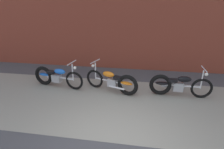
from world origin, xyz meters
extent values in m
plane|color=#47474C|center=(0.00, 0.00, 0.00)|extent=(80.00, 80.00, 0.00)
cube|color=gray|center=(0.00, 1.75, 0.00)|extent=(36.00, 3.50, 0.01)
cube|color=brown|center=(0.00, 5.20, 3.02)|extent=(36.00, 0.50, 6.04)
torus|color=black|center=(-1.82, 2.46, 0.34)|extent=(0.68, 0.19, 0.68)
torus|color=black|center=(-3.10, 2.67, 0.36)|extent=(0.74, 0.25, 0.73)
cylinder|color=silver|center=(-2.46, 2.56, 0.38)|extent=(1.23, 0.25, 0.06)
cube|color=#99999E|center=(-2.54, 2.57, 0.34)|extent=(0.35, 0.27, 0.28)
ellipsoid|color=blue|center=(-2.38, 2.55, 0.62)|extent=(0.46, 0.26, 0.20)
ellipsoid|color=blue|center=(-3.05, 2.66, 0.42)|extent=(0.46, 0.25, 0.10)
cube|color=black|center=(-2.73, 2.61, 0.56)|extent=(0.31, 0.24, 0.08)
cylinder|color=silver|center=(-1.85, 2.46, 0.65)|extent=(0.05, 0.05, 0.62)
cylinder|color=silver|center=(-1.85, 2.46, 1.01)|extent=(0.12, 0.58, 0.03)
sphere|color=white|center=(-1.76, 2.45, 0.83)|extent=(0.11, 0.11, 0.11)
cylinder|color=silver|center=(-2.75, 2.76, 0.26)|extent=(0.55, 0.15, 0.06)
torus|color=black|center=(-1.14, 2.74, 0.34)|extent=(0.67, 0.30, 0.68)
torus|color=black|center=(0.09, 2.32, 0.36)|extent=(0.73, 0.36, 0.73)
cylinder|color=silver|center=(-0.52, 2.53, 0.38)|extent=(1.19, 0.45, 0.06)
cube|color=#99999E|center=(-0.45, 2.51, 0.34)|extent=(0.37, 0.31, 0.28)
ellipsoid|color=orange|center=(-0.60, 2.56, 0.62)|extent=(0.48, 0.32, 0.20)
ellipsoid|color=orange|center=(0.04, 2.34, 0.42)|extent=(0.47, 0.31, 0.10)
cube|color=black|center=(-0.26, 2.44, 0.56)|extent=(0.33, 0.28, 0.08)
cylinder|color=silver|center=(-1.10, 2.73, 0.65)|extent=(0.06, 0.06, 0.62)
cylinder|color=silver|center=(-1.10, 2.73, 1.01)|extent=(0.22, 0.56, 0.03)
sphere|color=white|center=(-1.20, 2.76, 0.83)|extent=(0.11, 0.11, 0.11)
cylinder|color=silver|center=(-0.27, 2.29, 0.26)|extent=(0.54, 0.23, 0.06)
torus|color=black|center=(2.47, 2.52, 0.34)|extent=(0.68, 0.09, 0.68)
torus|color=black|center=(1.17, 2.53, 0.36)|extent=(0.73, 0.14, 0.73)
cylinder|color=silver|center=(1.82, 2.52, 0.38)|extent=(1.24, 0.07, 0.06)
cube|color=#99999E|center=(1.74, 2.52, 0.34)|extent=(0.32, 0.22, 0.28)
ellipsoid|color=black|center=(1.90, 2.52, 0.62)|extent=(0.44, 0.19, 0.20)
ellipsoid|color=black|center=(1.22, 2.53, 0.42)|extent=(0.44, 0.18, 0.10)
cube|color=black|center=(1.54, 2.53, 0.56)|extent=(0.28, 0.20, 0.08)
cylinder|color=silver|center=(2.43, 2.52, 0.65)|extent=(0.04, 0.04, 0.62)
cylinder|color=silver|center=(2.43, 2.52, 1.01)|extent=(0.04, 0.58, 0.03)
sphere|color=white|center=(2.53, 2.52, 0.83)|extent=(0.11, 0.11, 0.11)
cylinder|color=silver|center=(1.50, 2.68, 0.26)|extent=(0.55, 0.07, 0.06)
camera|label=1|loc=(0.45, -3.16, 2.92)|focal=29.09mm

